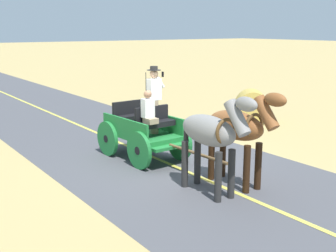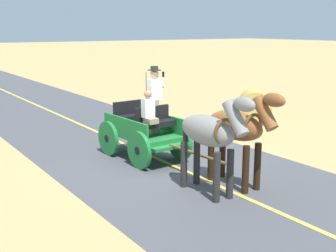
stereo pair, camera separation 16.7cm
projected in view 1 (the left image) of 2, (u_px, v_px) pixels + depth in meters
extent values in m
plane|color=tan|center=(166.00, 163.00, 11.66)|extent=(200.00, 200.00, 0.00)
cube|color=#4C4C51|center=(166.00, 163.00, 11.66)|extent=(5.79, 160.00, 0.01)
cube|color=#DBCC4C|center=(166.00, 162.00, 11.65)|extent=(0.12, 160.00, 0.00)
cube|color=#1E7233|center=(143.00, 134.00, 12.00)|extent=(1.32, 2.26, 0.12)
cube|color=#1E7233|center=(159.00, 121.00, 12.28)|extent=(0.17, 2.09, 0.44)
cube|color=#1E7233|center=(125.00, 127.00, 11.59)|extent=(0.17, 2.09, 0.44)
cube|color=#1E7233|center=(171.00, 147.00, 11.08)|extent=(1.09, 0.30, 0.08)
cube|color=#1E7233|center=(119.00, 132.00, 12.96)|extent=(0.73, 0.24, 0.06)
cube|color=black|center=(156.00, 124.00, 11.45)|extent=(1.04, 0.42, 0.14)
cube|color=black|center=(152.00, 115.00, 11.54)|extent=(1.02, 0.14, 0.44)
cube|color=black|center=(132.00, 117.00, 12.29)|extent=(1.04, 0.42, 0.14)
cube|color=black|center=(129.00, 109.00, 12.38)|extent=(1.02, 0.14, 0.44)
cylinder|color=#1E7233|center=(179.00, 142.00, 11.83)|extent=(0.15, 0.96, 0.96)
cylinder|color=black|center=(179.00, 142.00, 11.83)|extent=(0.13, 0.22, 0.21)
cylinder|color=#1E7233|center=(139.00, 150.00, 11.05)|extent=(0.15, 0.96, 0.96)
cylinder|color=black|center=(139.00, 150.00, 11.05)|extent=(0.13, 0.22, 0.21)
cylinder|color=#1E7233|center=(146.00, 132.00, 13.02)|extent=(0.15, 0.96, 0.96)
cylinder|color=black|center=(146.00, 132.00, 13.02)|extent=(0.13, 0.22, 0.21)
cylinder|color=#1E7233|center=(107.00, 139.00, 12.24)|extent=(0.15, 0.96, 0.96)
cylinder|color=black|center=(107.00, 139.00, 12.24)|extent=(0.13, 0.22, 0.21)
cylinder|color=brown|center=(197.00, 154.00, 10.31)|extent=(0.18, 2.00, 0.07)
cylinder|color=black|center=(146.00, 98.00, 11.12)|extent=(0.02, 0.02, 1.30)
cylinder|color=#998466|center=(154.00, 117.00, 11.72)|extent=(0.22, 0.22, 0.90)
cube|color=silver|center=(154.00, 89.00, 11.56)|extent=(0.35, 0.24, 0.56)
sphere|color=tan|center=(154.00, 74.00, 11.48)|extent=(0.22, 0.22, 0.22)
cylinder|color=black|center=(154.00, 70.00, 11.45)|extent=(0.36, 0.36, 0.01)
cylinder|color=black|center=(154.00, 68.00, 11.44)|extent=(0.20, 0.20, 0.10)
cylinder|color=silver|center=(160.00, 82.00, 11.60)|extent=(0.26, 0.09, 0.32)
cube|color=black|center=(163.00, 74.00, 11.58)|extent=(0.02, 0.07, 0.14)
cube|color=#998466|center=(151.00, 121.00, 11.17)|extent=(0.30, 0.33, 0.14)
cube|color=silver|center=(148.00, 108.00, 11.20)|extent=(0.31, 0.22, 0.48)
sphere|color=#9E7051|center=(148.00, 94.00, 11.12)|extent=(0.20, 0.20, 0.20)
ellipsoid|color=brown|center=(235.00, 125.00, 9.78)|extent=(0.63, 1.58, 0.64)
cylinder|color=black|center=(258.00, 166.00, 9.65)|extent=(0.15, 0.15, 1.05)
cylinder|color=black|center=(247.00, 169.00, 9.43)|extent=(0.15, 0.15, 1.05)
cylinder|color=black|center=(223.00, 155.00, 10.49)|extent=(0.15, 0.15, 1.05)
cylinder|color=black|center=(211.00, 158.00, 10.28)|extent=(0.15, 0.15, 1.05)
cylinder|color=brown|center=(266.00, 113.00, 9.04)|extent=(0.29, 0.66, 0.73)
ellipsoid|color=brown|center=(275.00, 100.00, 8.81)|extent=(0.25, 0.55, 0.28)
cube|color=black|center=(265.00, 111.00, 9.05)|extent=(0.08, 0.50, 0.56)
cylinder|color=black|center=(212.00, 132.00, 10.42)|extent=(0.11, 0.11, 0.70)
torus|color=brown|center=(254.00, 126.00, 9.34)|extent=(0.55, 0.10, 0.55)
ellipsoid|color=gray|center=(208.00, 130.00, 9.29)|extent=(0.59, 1.57, 0.64)
cylinder|color=#272726|center=(231.00, 174.00, 9.14)|extent=(0.15, 0.15, 1.05)
cylinder|color=#272726|center=(218.00, 177.00, 8.94)|extent=(0.15, 0.15, 1.05)
cylinder|color=#272726|center=(197.00, 161.00, 10.01)|extent=(0.15, 0.15, 1.05)
cylinder|color=#272726|center=(185.00, 164.00, 9.80)|extent=(0.15, 0.15, 1.05)
cylinder|color=gray|center=(237.00, 118.00, 8.54)|extent=(0.27, 0.65, 0.73)
ellipsoid|color=gray|center=(246.00, 104.00, 8.30)|extent=(0.23, 0.54, 0.28)
cube|color=#272726|center=(237.00, 116.00, 8.54)|extent=(0.07, 0.50, 0.56)
cylinder|color=#272726|center=(186.00, 137.00, 9.94)|extent=(0.11, 0.11, 0.70)
torus|color=brown|center=(226.00, 131.00, 8.84)|extent=(0.55, 0.08, 0.55)
cylinder|color=gold|center=(252.00, 106.00, 16.55)|extent=(1.63, 1.62, 1.20)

